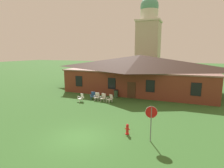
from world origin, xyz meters
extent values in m
plane|color=#336028|center=(0.00, 0.00, 0.00)|extent=(200.00, 200.00, 0.00)
cube|color=brown|center=(0.00, 17.14, 1.60)|extent=(20.57, 10.00, 3.20)
cube|color=#835E55|center=(0.00, 17.14, 3.28)|extent=(20.98, 10.20, 0.16)
pyramid|color=black|center=(0.00, 17.14, 4.42)|extent=(21.39, 10.40, 2.12)
cube|color=black|center=(-7.71, 12.11, 1.76)|extent=(1.10, 0.06, 1.50)
cube|color=black|center=(-2.57, 12.11, 1.76)|extent=(1.10, 0.06, 1.50)
cube|color=black|center=(2.57, 12.11, 1.76)|extent=(1.10, 0.06, 1.50)
cube|color=black|center=(7.71, 12.11, 1.76)|extent=(1.10, 0.06, 1.50)
cube|color=#422819|center=(0.17, 12.11, 1.05)|extent=(1.10, 0.06, 2.10)
cube|color=#BCB29E|center=(-1.72, 31.15, 6.15)|extent=(4.80, 4.80, 12.31)
cube|color=silver|center=(-1.72, 31.15, 12.49)|extent=(5.18, 5.18, 0.36)
cylinder|color=silver|center=(-1.72, 31.15, 13.77)|extent=(3.80, 3.80, 2.20)
sphere|color=#569E84|center=(-1.72, 31.15, 15.54)|extent=(3.88, 3.88, 3.88)
cylinder|color=slate|center=(4.67, 1.40, 1.17)|extent=(0.07, 0.07, 2.35)
cylinder|color=white|center=(4.67, 1.41, 2.03)|extent=(0.78, 0.24, 0.81)
cylinder|color=#B71414|center=(4.67, 1.39, 2.03)|extent=(0.74, 0.23, 0.76)
cube|color=white|center=(-4.92, 7.79, 0.18)|extent=(0.07, 0.07, 0.36)
cube|color=white|center=(-5.32, 8.00, 0.18)|extent=(0.07, 0.07, 0.36)
cube|color=white|center=(-4.71, 8.19, 0.18)|extent=(0.07, 0.07, 0.36)
cube|color=white|center=(-5.12, 8.40, 0.18)|extent=(0.07, 0.07, 0.36)
cube|color=white|center=(-5.02, 8.09, 0.39)|extent=(0.72, 0.71, 0.05)
cube|color=white|center=(-4.88, 8.37, 0.69)|extent=(0.54, 0.40, 0.54)
cube|color=white|center=(-4.77, 7.95, 0.58)|extent=(0.27, 0.44, 0.03)
cube|color=white|center=(-4.84, 7.80, 0.47)|extent=(0.05, 0.05, 0.22)
cube|color=white|center=(-5.29, 8.21, 0.58)|extent=(0.27, 0.44, 0.03)
cube|color=white|center=(-5.36, 8.06, 0.47)|extent=(0.05, 0.05, 0.22)
cube|color=#2D5693|center=(-3.82, 9.49, 0.18)|extent=(0.06, 0.06, 0.36)
cube|color=#2D5693|center=(-4.25, 9.34, 0.18)|extent=(0.06, 0.06, 0.36)
cube|color=#2D5693|center=(-3.96, 9.90, 0.18)|extent=(0.06, 0.06, 0.36)
cube|color=#2D5693|center=(-4.40, 9.75, 0.18)|extent=(0.06, 0.06, 0.36)
cube|color=#2D5693|center=(-4.11, 9.62, 0.39)|extent=(0.68, 0.67, 0.05)
cube|color=#2D5693|center=(-4.21, 9.91, 0.69)|extent=(0.55, 0.35, 0.54)
cube|color=#2D5693|center=(-3.83, 9.70, 0.58)|extent=(0.21, 0.46, 0.03)
cube|color=#2D5693|center=(-3.77, 9.54, 0.47)|extent=(0.05, 0.05, 0.22)
cube|color=#2D5693|center=(-4.37, 9.51, 0.58)|extent=(0.21, 0.46, 0.03)
cube|color=#2D5693|center=(-4.32, 9.35, 0.47)|extent=(0.05, 0.05, 0.22)
cube|color=silver|center=(-3.16, 9.15, 0.18)|extent=(0.06, 0.06, 0.36)
cube|color=silver|center=(-3.61, 9.07, 0.18)|extent=(0.06, 0.06, 0.36)
cube|color=silver|center=(-3.23, 9.58, 0.18)|extent=(0.06, 0.06, 0.36)
cube|color=silver|center=(-3.68, 9.51, 0.18)|extent=(0.06, 0.06, 0.36)
cube|color=silver|center=(-3.42, 9.33, 0.39)|extent=(0.62, 0.60, 0.05)
cube|color=silver|center=(-3.47, 9.63, 0.69)|extent=(0.54, 0.27, 0.54)
cube|color=silver|center=(-3.13, 9.36, 0.58)|extent=(0.14, 0.47, 0.03)
cube|color=silver|center=(-3.10, 9.20, 0.47)|extent=(0.05, 0.05, 0.22)
cube|color=silver|center=(-3.70, 9.26, 0.58)|extent=(0.14, 0.47, 0.03)
cube|color=silver|center=(-3.67, 9.10, 0.47)|extent=(0.05, 0.05, 0.22)
cube|color=silver|center=(-2.30, 9.02, 0.18)|extent=(0.05, 0.05, 0.36)
cube|color=silver|center=(-2.76, 9.00, 0.18)|extent=(0.05, 0.05, 0.36)
cube|color=silver|center=(-2.33, 9.46, 0.18)|extent=(0.05, 0.05, 0.36)
cube|color=silver|center=(-2.78, 9.44, 0.18)|extent=(0.05, 0.05, 0.36)
cube|color=silver|center=(-2.54, 9.23, 0.39)|extent=(0.57, 0.55, 0.05)
cube|color=silver|center=(-2.56, 9.54, 0.69)|extent=(0.52, 0.22, 0.54)
cube|color=silver|center=(-2.25, 9.23, 0.58)|extent=(0.09, 0.47, 0.03)
cube|color=silver|center=(-2.24, 9.07, 0.47)|extent=(0.04, 0.04, 0.22)
cube|color=silver|center=(-2.83, 9.19, 0.58)|extent=(0.09, 0.47, 0.03)
cube|color=silver|center=(-2.82, 9.03, 0.47)|extent=(0.04, 0.04, 0.22)
cube|color=white|center=(-1.52, 8.78, 0.18)|extent=(0.07, 0.07, 0.36)
cube|color=white|center=(-1.93, 8.98, 0.18)|extent=(0.07, 0.07, 0.36)
cube|color=white|center=(-1.32, 9.18, 0.18)|extent=(0.07, 0.07, 0.36)
cube|color=white|center=(-1.74, 9.38, 0.18)|extent=(0.07, 0.07, 0.36)
cube|color=white|center=(-1.63, 9.08, 0.39)|extent=(0.71, 0.70, 0.05)
cube|color=white|center=(-1.49, 9.36, 0.69)|extent=(0.54, 0.40, 0.54)
cube|color=white|center=(-1.38, 8.93, 0.58)|extent=(0.26, 0.45, 0.03)
cube|color=white|center=(-1.45, 8.79, 0.47)|extent=(0.05, 0.05, 0.22)
cube|color=white|center=(-1.90, 9.19, 0.58)|extent=(0.26, 0.45, 0.03)
cube|color=white|center=(-1.97, 9.04, 0.47)|extent=(0.05, 0.05, 0.22)
cylinder|color=red|center=(2.92, 1.82, 0.04)|extent=(0.28, 0.28, 0.08)
cylinder|color=red|center=(2.92, 1.82, 0.36)|extent=(0.20, 0.20, 0.55)
sphere|color=red|center=(2.92, 1.82, 0.69)|extent=(0.20, 0.20, 0.20)
cylinder|color=red|center=(2.79, 1.82, 0.41)|extent=(0.10, 0.08, 0.08)
cylinder|color=red|center=(3.05, 1.82, 0.41)|extent=(0.10, 0.08, 0.08)
cylinder|color=#335638|center=(-1.86, 11.84, 0.45)|extent=(0.52, 0.52, 0.90)
cylinder|color=black|center=(-1.86, 11.84, 0.94)|extent=(0.56, 0.56, 0.08)
camera|label=1|loc=(6.65, -10.09, 5.88)|focal=29.27mm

